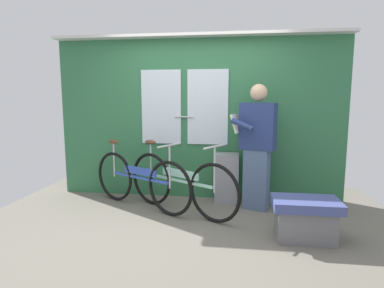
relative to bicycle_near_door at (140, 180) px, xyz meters
name	(u,v)px	position (x,y,z in m)	size (l,w,h in m)	color
ground_plane	(184,234)	(0.74, -0.77, -0.41)	(5.28, 4.35, 0.04)	#666056
train_door_wall	(197,115)	(0.73, 0.60, 0.87)	(4.28, 0.28, 2.42)	#2D6B42
bicycle_near_door	(140,180)	(0.00, 0.00, 0.00)	(1.60, 0.91, 0.94)	black
bicycle_leaning_behind	(180,183)	(0.58, -0.12, 0.01)	(1.60, 0.98, 0.95)	black
passenger_reading_newspaper	(257,144)	(1.59, 0.15, 0.51)	(0.63, 0.57, 1.70)	slate
trash_bin_by_wall	(227,178)	(1.19, 0.39, -0.03)	(0.34, 0.28, 0.72)	gray
bench_seat_corner	(305,218)	(2.06, -0.77, -0.15)	(0.70, 0.44, 0.45)	#3D477F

